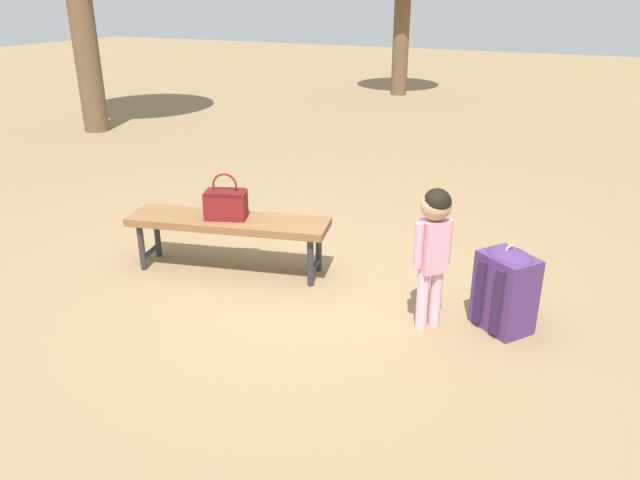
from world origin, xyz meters
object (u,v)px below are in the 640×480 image
handbag (226,203)px  child_standing (434,237)px  park_bench (228,225)px  backpack_large (506,287)px

handbag → child_standing: bearing=-6.6°
park_bench → backpack_large: backpack_large is taller
park_bench → child_standing: 1.74m
handbag → park_bench: bearing=17.0°
handbag → child_standing: (1.71, -0.20, 0.08)m
park_bench → backpack_large: size_ratio=2.71×
park_bench → child_standing: child_standing is taller
child_standing → backpack_large: (0.46, 0.21, -0.35)m
child_standing → backpack_large: 0.62m
child_standing → backpack_large: child_standing is taller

